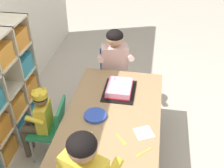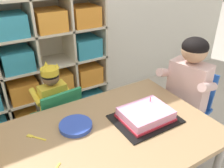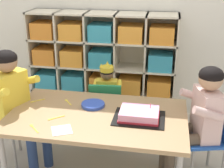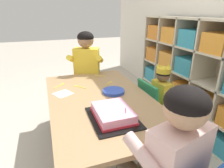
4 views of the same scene
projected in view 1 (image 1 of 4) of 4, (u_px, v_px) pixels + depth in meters
The scene contains 13 objects.
ground at pixel (113, 156), 2.89m from camera, with size 16.00×16.00×0.00m, color #BCB2A3.
activity_table at pixel (113, 117), 2.58m from camera, with size 1.47×0.87×0.59m.
classroom_chair_blue at pixel (52, 126), 2.72m from camera, with size 0.37×0.37×0.65m.
child_with_crown at pixel (39, 115), 2.65m from camera, with size 0.31×0.31×0.82m.
classroom_chair_guest_side at pixel (114, 73), 3.42m from camera, with size 0.42×0.42×0.70m.
guest_at_table_side at pixel (115, 64), 3.21m from camera, with size 0.47×0.45×1.01m.
birthday_cake_on_tray at pixel (119, 89), 2.81m from camera, with size 0.41×0.32×0.11m.
paper_plate_stack at pixel (95, 116), 2.51m from camera, with size 0.20×0.20×0.03m, color blue.
paper_napkin_square at pixel (144, 133), 2.35m from camera, with size 0.15×0.15×0.00m, color white.
fork_by_napkin at pixel (122, 140), 2.28m from camera, with size 0.12×0.10×0.00m.
fork_near_cake_tray at pixel (79, 163), 2.09m from camera, with size 0.11×0.10×0.00m.
fork_near_child_seat at pixel (85, 135), 2.33m from camera, with size 0.09×0.11×0.00m.
fork_beside_plate_stack at pixel (143, 153), 2.17m from camera, with size 0.11×0.12×0.00m.
Camera 1 is at (-1.91, -0.32, 2.27)m, focal length 44.75 mm.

